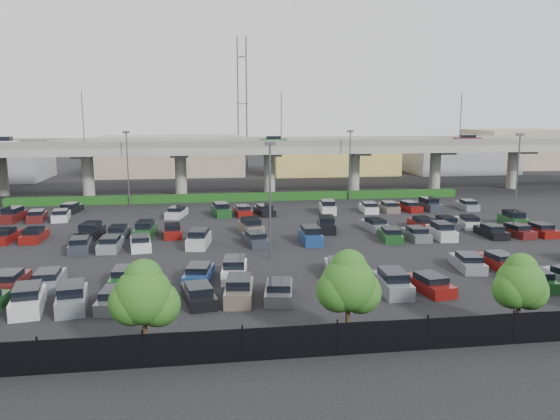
% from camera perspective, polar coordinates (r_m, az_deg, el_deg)
% --- Properties ---
extents(ground, '(280.00, 280.00, 0.00)m').
position_cam_1_polar(ground, '(56.17, -2.06, -3.00)').
color(ground, black).
extents(overpass, '(150.00, 13.00, 15.80)m').
position_cam_1_polar(overpass, '(86.78, -4.58, 6.23)').
color(overpass, gray).
rests_on(overpass, ground).
extents(hedge, '(66.00, 1.60, 1.10)m').
position_cam_1_polar(hedge, '(80.54, -4.01, 1.35)').
color(hedge, '#183F12').
rests_on(hedge, ground).
extents(fence, '(70.00, 0.10, 2.00)m').
position_cam_1_polar(fence, '(29.48, 3.94, -13.46)').
color(fence, black).
rests_on(fence, ground).
extents(tree_row, '(65.07, 3.66, 5.94)m').
position_cam_1_polar(tree_row, '(30.07, 4.83, -7.67)').
color(tree_row, '#332316').
rests_on(tree_row, ground).
extents(parked_cars, '(62.92, 41.68, 1.67)m').
position_cam_1_polar(parked_cars, '(51.93, -3.06, -3.39)').
color(parked_cars, '#675D51').
rests_on(parked_cars, ground).
extents(light_poles, '(66.90, 48.38, 10.30)m').
position_cam_1_polar(light_poles, '(56.80, -6.47, 3.48)').
color(light_poles, '#454449').
rests_on(light_poles, ground).
extents(distant_buildings, '(138.00, 24.00, 9.00)m').
position_cam_1_polar(distant_buildings, '(117.99, 0.63, 5.68)').
color(distant_buildings, gray).
rests_on(distant_buildings, ground).
extents(comm_tower, '(2.40, 2.40, 30.00)m').
position_cam_1_polar(comm_tower, '(128.83, -3.97, 11.30)').
color(comm_tower, '#454449').
rests_on(comm_tower, ground).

